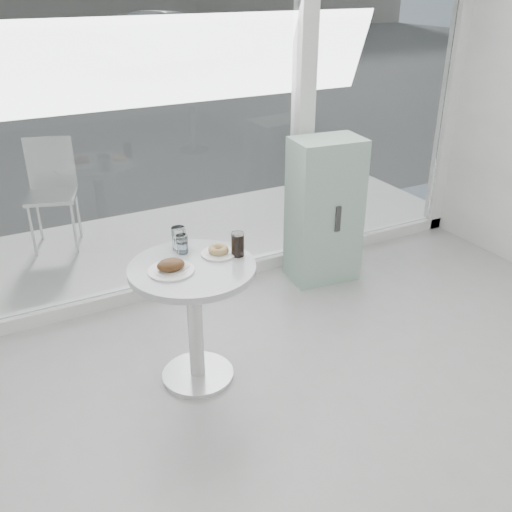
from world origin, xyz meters
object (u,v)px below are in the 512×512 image
main_table (194,300)px  mint_cabinet (324,211)px  water_tumbler_b (179,239)px  plate_fritter (172,267)px  plate_donut (219,252)px  cola_glass (238,245)px  patio_chair (51,186)px  car_silver (175,39)px  water_tumbler_a (182,245)px

main_table → mint_cabinet: mint_cabinet is taller
main_table → water_tumbler_b: size_ratio=5.74×
main_table → plate_fritter: (-0.12, -0.01, 0.25)m
water_tumbler_b → mint_cabinet: bearing=19.8°
plate_donut → cola_glass: bearing=-32.8°
patio_chair → plate_donut: (0.57, -2.26, 0.21)m
plate_fritter → cola_glass: bearing=1.1°
patio_chair → cola_glass: (0.67, -2.32, 0.26)m
car_silver → plate_donut: bearing=148.3°
mint_cabinet → patio_chair: 2.38m
mint_cabinet → plate_donut: size_ratio=5.62×
mint_cabinet → patio_chair: size_ratio=1.22×
main_table → plate_fritter: 0.28m
plate_donut → water_tumbler_b: (-0.17, 0.19, 0.04)m
main_table → cola_glass: (0.29, -0.00, 0.29)m
car_silver → plate_fritter: size_ratio=16.31×
cola_glass → water_tumbler_b: bearing=136.9°
plate_fritter → water_tumbler_a: (0.14, 0.19, 0.02)m
main_table → plate_fritter: size_ratio=3.00×
car_silver → plate_donut: (-4.45, -12.54, 0.10)m
main_table → water_tumbler_a: bearing=85.1°
mint_cabinet → water_tumbler_a: mint_cabinet is taller
patio_chair → cola_glass: 2.42m
plate_donut → water_tumbler_a: size_ratio=1.83×
plate_fritter → cola_glass: cola_glass is taller
cola_glass → mint_cabinet: bearing=33.7°
water_tumbler_b → cola_glass: cola_glass is taller
mint_cabinet → water_tumbler_b: size_ratio=8.55×
patio_chair → water_tumbler_b: patio_chair is taller
water_tumbler_a → patio_chair: bearing=100.5°
water_tumbler_b → plate_fritter: bearing=-119.1°
main_table → car_silver: 13.43m
plate_fritter → plate_donut: (0.31, 0.07, -0.01)m
mint_cabinet → patio_chair: (-1.78, 1.57, 0.01)m
car_silver → plate_donut: car_silver is taller
patio_chair → main_table: bearing=-63.0°
main_table → cola_glass: size_ratio=5.36×
water_tumbler_a → water_tumbler_b: bearing=85.5°
mint_cabinet → patio_chair: mint_cabinet is taller
patio_chair → car_silver: (5.02, 10.29, 0.11)m
mint_cabinet → water_tumbler_b: 1.49m
mint_cabinet → water_tumbler_b: (-1.38, -0.50, 0.26)m
patio_chair → water_tumbler_b: size_ratio=7.00×
main_table → patio_chair: bearing=99.3°
patio_chair → water_tumbler_b: 2.12m
patio_chair → cola_glass: bearing=-56.3°
patio_chair → cola_glass: patio_chair is taller
plate_donut → cola_glass: (0.09, -0.06, 0.05)m
water_tumbler_b → patio_chair: bearing=101.0°
mint_cabinet → car_silver: bearing=81.0°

